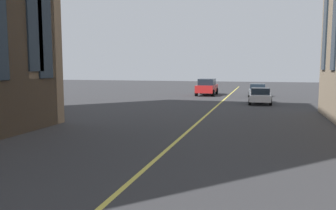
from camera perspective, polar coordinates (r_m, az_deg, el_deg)
The scene contains 4 objects.
lane_centre_line at distance 17.99m, azimuth 4.12°, elevation -3.79°, with size 80.00×0.16×0.01m.
car_grey_parked_a at distance 38.11m, azimuth 14.88°, elevation 2.43°, with size 3.90×1.89×1.40m.
car_white_mid at distance 30.60m, azimuth 15.32°, elevation 1.51°, with size 3.90×1.89×1.40m.
car_red_oncoming at distance 38.99m, azimuth 6.59°, elevation 3.08°, with size 4.70×2.14×1.88m.
Camera 1 is at (2.63, -3.42, 3.17)m, focal length 36.10 mm.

